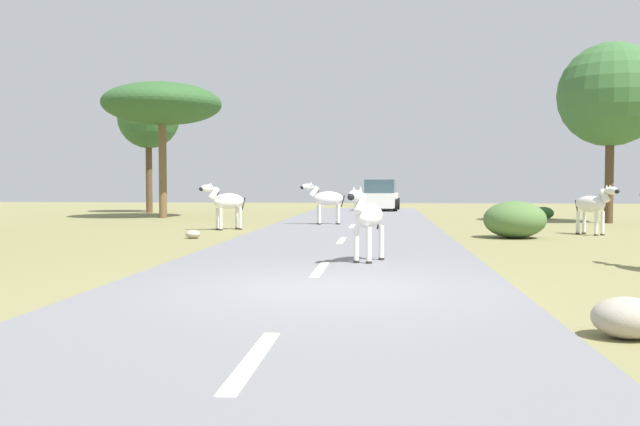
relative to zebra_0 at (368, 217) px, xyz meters
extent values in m
plane|color=olive|center=(-0.43, -3.22, -0.91)|extent=(90.00, 90.00, 0.00)
cube|color=slate|center=(-0.80, -3.22, -0.89)|extent=(6.00, 64.00, 0.05)
cube|color=silver|center=(-0.80, -7.22, -0.86)|extent=(0.16, 2.00, 0.01)
cube|color=silver|center=(-0.80, -1.22, -0.86)|extent=(0.16, 2.00, 0.01)
cube|color=silver|center=(-0.80, 4.78, -0.86)|extent=(0.16, 2.00, 0.01)
cube|color=silver|center=(-0.80, 10.78, -0.86)|extent=(0.16, 2.00, 0.01)
cube|color=silver|center=(-0.80, 16.78, -0.86)|extent=(0.16, 2.00, 0.01)
cube|color=silver|center=(-0.80, 22.78, -0.86)|extent=(0.16, 2.00, 0.01)
ellipsoid|color=silver|center=(0.03, 0.08, 0.02)|extent=(0.72, 1.08, 0.47)
cylinder|color=silver|center=(-0.20, -0.18, -0.52)|extent=(0.13, 0.13, 0.68)
cylinder|color=#28231E|center=(-0.20, -0.18, -0.84)|extent=(0.15, 0.15, 0.05)
cylinder|color=silver|center=(0.03, -0.27, -0.52)|extent=(0.13, 0.13, 0.68)
cylinder|color=#28231E|center=(0.03, -0.27, -0.84)|extent=(0.15, 0.15, 0.05)
cylinder|color=silver|center=(0.03, 0.43, -0.52)|extent=(0.13, 0.13, 0.68)
cylinder|color=#28231E|center=(0.03, 0.43, -0.84)|extent=(0.15, 0.15, 0.05)
cylinder|color=silver|center=(0.26, 0.34, -0.52)|extent=(0.13, 0.13, 0.68)
cylinder|color=#28231E|center=(0.26, 0.34, -0.84)|extent=(0.15, 0.15, 0.05)
cylinder|color=silver|center=(-0.14, -0.37, 0.26)|extent=(0.30, 0.40, 0.40)
cube|color=black|center=(-0.14, -0.37, 0.34)|extent=(0.15, 0.32, 0.28)
ellipsoid|color=silver|center=(-0.22, -0.59, 0.41)|extent=(0.32, 0.47, 0.22)
ellipsoid|color=black|center=(-0.28, -0.75, 0.40)|extent=(0.17, 0.19, 0.13)
cone|color=silver|center=(-0.24, -0.46, 0.52)|extent=(0.11, 0.11, 0.13)
cone|color=silver|center=(-0.12, -0.51, 0.52)|extent=(0.11, 0.11, 0.13)
cylinder|color=black|center=(0.20, 0.55, -0.07)|extent=(0.08, 0.14, 0.40)
ellipsoid|color=silver|center=(-4.88, 9.24, 0.05)|extent=(1.13, 1.02, 0.52)
cylinder|color=silver|center=(-5.24, 9.13, -0.54)|extent=(0.15, 0.15, 0.75)
cylinder|color=#28231E|center=(-5.24, 9.13, -0.89)|extent=(0.18, 0.18, 0.05)
cylinder|color=silver|center=(-5.07, 8.91, -0.54)|extent=(0.15, 0.15, 0.75)
cylinder|color=#28231E|center=(-5.07, 8.91, -0.89)|extent=(0.18, 0.18, 0.05)
cylinder|color=silver|center=(-4.68, 9.57, -0.54)|extent=(0.15, 0.15, 0.75)
cylinder|color=#28231E|center=(-4.68, 9.57, -0.89)|extent=(0.18, 0.18, 0.05)
cylinder|color=silver|center=(-4.51, 9.35, -0.54)|extent=(0.15, 0.15, 0.75)
cylinder|color=#28231E|center=(-4.51, 9.35, -0.89)|extent=(0.18, 0.18, 0.05)
cylinder|color=silver|center=(-5.29, 8.92, 0.32)|extent=(0.43, 0.40, 0.44)
cube|color=black|center=(-5.29, 8.92, 0.41)|extent=(0.31, 0.26, 0.30)
ellipsoid|color=silver|center=(-5.49, 8.76, 0.49)|extent=(0.50, 0.45, 0.24)
ellipsoid|color=black|center=(-5.64, 8.64, 0.47)|extent=(0.22, 0.21, 0.14)
cone|color=silver|center=(-5.44, 8.89, 0.60)|extent=(0.13, 0.13, 0.14)
cone|color=silver|center=(-5.35, 8.78, 0.60)|extent=(0.13, 0.13, 0.14)
cylinder|color=black|center=(-4.44, 9.58, -0.04)|extent=(0.15, 0.13, 0.44)
ellipsoid|color=silver|center=(6.54, 8.12, 0.02)|extent=(0.92, 1.12, 0.50)
cylinder|color=silver|center=(6.61, 7.75, -0.55)|extent=(0.15, 0.15, 0.72)
cylinder|color=#28231E|center=(6.61, 7.75, -0.89)|extent=(0.17, 0.17, 0.05)
cylinder|color=silver|center=(6.84, 7.89, -0.55)|extent=(0.15, 0.15, 0.72)
cylinder|color=#28231E|center=(6.84, 7.89, -0.89)|extent=(0.17, 0.17, 0.05)
cylinder|color=silver|center=(6.25, 8.34, -0.55)|extent=(0.15, 0.15, 0.72)
cylinder|color=#28231E|center=(6.25, 8.34, -0.89)|extent=(0.17, 0.17, 0.05)
cylinder|color=silver|center=(6.48, 8.48, -0.55)|extent=(0.15, 0.15, 0.72)
cylinder|color=#28231E|center=(6.48, 8.48, -0.89)|extent=(0.17, 0.17, 0.05)
cylinder|color=silver|center=(6.81, 7.68, 0.28)|extent=(0.36, 0.42, 0.43)
cube|color=black|center=(6.81, 7.68, 0.36)|extent=(0.22, 0.32, 0.29)
ellipsoid|color=silver|center=(6.94, 7.47, 0.44)|extent=(0.41, 0.49, 0.23)
ellipsoid|color=black|center=(7.04, 7.32, 0.42)|extent=(0.20, 0.21, 0.14)
cone|color=silver|center=(6.82, 7.54, 0.55)|extent=(0.12, 0.12, 0.13)
cone|color=silver|center=(6.94, 7.61, 0.55)|extent=(0.12, 0.12, 0.13)
cylinder|color=black|center=(6.26, 8.57, -0.08)|extent=(0.11, 0.15, 0.43)
ellipsoid|color=silver|center=(-1.73, 11.81, 0.10)|extent=(1.16, 0.67, 0.51)
cylinder|color=silver|center=(-2.10, 11.87, -0.49)|extent=(0.13, 0.13, 0.74)
cylinder|color=#28231E|center=(-2.10, 11.87, -0.84)|extent=(0.15, 0.15, 0.05)
cylinder|color=silver|center=(-2.04, 11.60, -0.49)|extent=(0.13, 0.13, 0.74)
cylinder|color=#28231E|center=(-2.04, 11.60, -0.84)|extent=(0.15, 0.15, 0.05)
cylinder|color=silver|center=(-1.41, 12.03, -0.49)|extent=(0.13, 0.13, 0.74)
cylinder|color=#28231E|center=(-1.41, 12.03, -0.84)|extent=(0.15, 0.15, 0.05)
cylinder|color=silver|center=(-1.35, 11.76, -0.49)|extent=(0.13, 0.13, 0.74)
cylinder|color=#28231E|center=(-1.35, 11.76, -0.84)|extent=(0.15, 0.15, 0.05)
cylinder|color=silver|center=(-2.23, 11.70, 0.36)|extent=(0.42, 0.28, 0.44)
cube|color=black|center=(-2.23, 11.70, 0.45)|extent=(0.36, 0.12, 0.30)
ellipsoid|color=silver|center=(-2.48, 11.64, 0.52)|extent=(0.51, 0.30, 0.24)
ellipsoid|color=black|center=(-2.67, 11.60, 0.50)|extent=(0.19, 0.17, 0.14)
cone|color=silver|center=(-2.38, 11.73, 0.64)|extent=(0.11, 0.11, 0.14)
cone|color=silver|center=(-2.35, 11.60, 0.64)|extent=(0.11, 0.11, 0.14)
cylinder|color=black|center=(-1.20, 11.94, 0.00)|extent=(0.16, 0.07, 0.44)
cube|color=white|center=(0.14, 25.40, -0.28)|extent=(2.09, 4.31, 0.80)
cube|color=#334751|center=(0.13, 25.20, 0.50)|extent=(1.79, 2.31, 0.76)
cube|color=black|center=(0.29, 27.55, -0.56)|extent=(1.72, 0.28, 0.24)
cylinder|color=black|center=(1.13, 26.68, -0.52)|extent=(0.27, 0.69, 0.68)
cylinder|color=black|center=(-0.66, 26.81, -0.52)|extent=(0.27, 0.69, 0.68)
cylinder|color=black|center=(0.94, 23.99, -0.52)|extent=(0.27, 0.69, 0.68)
cylinder|color=black|center=(-0.85, 24.11, -0.52)|extent=(0.27, 0.69, 0.68)
cylinder|color=#4C3823|center=(9.12, 14.40, 0.80)|extent=(0.33, 0.33, 3.42)
sphere|color=#386633|center=(9.12, 14.40, 4.12)|extent=(4.04, 4.04, 4.04)
cylinder|color=brown|center=(-9.67, 16.70, 1.20)|extent=(0.35, 0.35, 4.23)
ellipsoid|color=#2D5628|center=(-9.67, 16.70, 4.25)|extent=(5.34, 5.34, 1.87)
cylinder|color=brown|center=(-12.25, 22.06, 0.98)|extent=(0.34, 0.34, 3.79)
sphere|color=#386633|center=(-12.25, 22.06, 4.18)|extent=(3.27, 3.27, 3.27)
ellipsoid|color=#4C7038|center=(4.03, 6.66, -0.38)|extent=(1.76, 1.59, 1.06)
ellipsoid|color=#2D5628|center=(7.26, 17.15, -0.64)|extent=(0.91, 0.82, 0.54)
ellipsoid|color=#A89E8C|center=(-5.07, 5.65, -0.79)|extent=(0.43, 0.37, 0.24)
ellipsoid|color=#A89E8C|center=(2.72, -5.87, -0.71)|extent=(0.69, 0.60, 0.41)
camera|label=1|loc=(0.30, -12.71, 0.62)|focal=37.41mm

